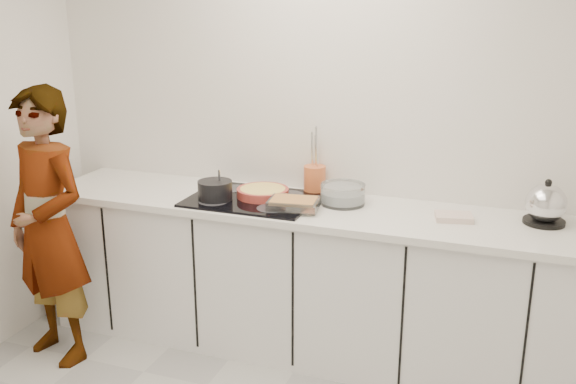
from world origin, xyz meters
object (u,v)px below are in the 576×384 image
(hob, at_px, (252,199))
(utensil_crock, at_px, (315,179))
(saucepan, at_px, (215,190))
(cook, at_px, (48,228))
(tart_dish, at_px, (263,192))
(baking_dish, at_px, (294,203))
(mixing_bowl, at_px, (343,195))
(kettle, at_px, (546,205))

(hob, xyz_separation_m, utensil_crock, (0.29, 0.27, 0.08))
(saucepan, distance_m, cook, 0.96)
(utensil_crock, distance_m, cook, 1.56)
(hob, xyz_separation_m, tart_dish, (0.05, 0.05, 0.03))
(saucepan, height_order, utensil_crock, saucepan)
(tart_dish, distance_m, baking_dish, 0.28)
(tart_dish, height_order, mixing_bowl, mixing_bowl)
(saucepan, height_order, baking_dish, saucepan)
(mixing_bowl, bearing_deg, cook, -156.94)
(tart_dish, distance_m, cook, 1.23)
(utensil_crock, bearing_deg, tart_dish, -137.14)
(saucepan, distance_m, mixing_bowl, 0.73)
(cook, bearing_deg, tart_dish, 44.23)
(tart_dish, bearing_deg, kettle, 3.63)
(kettle, distance_m, cook, 2.70)
(baking_dish, relative_size, cook, 0.19)
(hob, relative_size, mixing_bowl, 2.24)
(saucepan, bearing_deg, baking_dish, 0.59)
(hob, height_order, baking_dish, baking_dish)
(hob, xyz_separation_m, baking_dish, (0.29, -0.09, 0.04))
(cook, bearing_deg, utensil_crock, 47.23)
(hob, height_order, tart_dish, tart_dish)
(hob, distance_m, saucepan, 0.22)
(baking_dish, bearing_deg, utensil_crock, 89.63)
(hob, relative_size, tart_dish, 2.21)
(tart_dish, bearing_deg, saucepan, -148.29)
(saucepan, distance_m, kettle, 1.79)
(saucepan, bearing_deg, mixing_bowl, 16.68)
(saucepan, xyz_separation_m, cook, (-0.83, -0.44, -0.18))
(tart_dish, bearing_deg, hob, -136.57)
(tart_dish, height_order, baking_dish, baking_dish)
(mixing_bowl, bearing_deg, hob, -167.82)
(hob, bearing_deg, saucepan, -152.03)
(saucepan, height_order, kettle, kettle)
(kettle, bearing_deg, mixing_bowl, -178.23)
(saucepan, bearing_deg, kettle, 7.81)
(saucepan, xyz_separation_m, mixing_bowl, (0.70, 0.21, -0.02))
(mixing_bowl, xyz_separation_m, cook, (-1.53, -0.65, -0.17))
(baking_dish, height_order, cook, cook)
(saucepan, height_order, mixing_bowl, saucepan)
(hob, relative_size, utensil_crock, 4.36)
(tart_dish, xyz_separation_m, kettle, (1.54, 0.10, 0.06))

